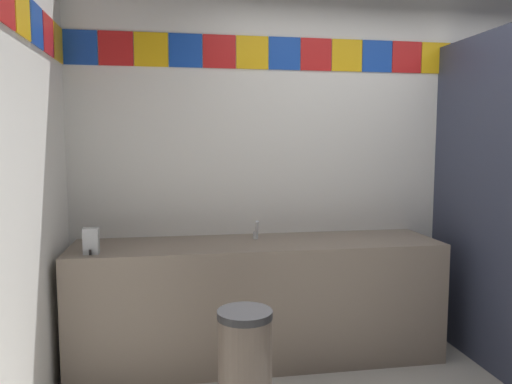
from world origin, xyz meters
The scene contains 5 objects.
wall_back centered at (0.00, 1.52, 1.43)m, with size 4.50×0.09×2.85m.
vanity_counter centered at (-0.95, 1.18, 0.42)m, with size 2.49×0.61×0.82m.
faucet_center centered at (-0.95, 1.27, 0.88)m, with size 0.04×0.10×0.14m.
soap_dispenser centered at (-2.02, 1.00, 0.90)m, with size 0.09×0.09×0.16m.
trash_bin centered at (-1.16, 0.38, 0.32)m, with size 0.29×0.29×0.63m.
Camera 1 is at (-1.50, -2.03, 1.50)m, focal length 33.98 mm.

